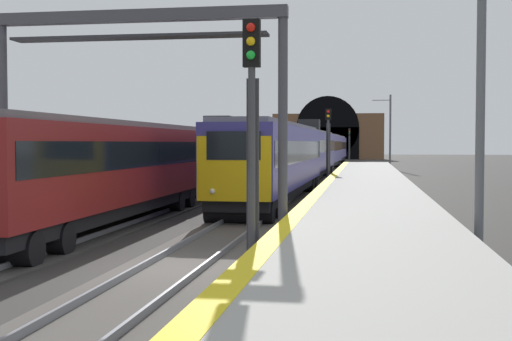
{
  "coord_description": "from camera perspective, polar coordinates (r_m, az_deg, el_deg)",
  "views": [
    {
      "loc": [
        -15.38,
        -4.38,
        3.0
      ],
      "look_at": [
        14.04,
        0.32,
        1.78
      ],
      "focal_mm": 47.94,
      "sensor_mm": 36.0,
      "label": 1
    }
  ],
  "objects": [
    {
      "name": "train_adjacent_platform",
      "position": [
        42.25,
        -3.19,
        1.18
      ],
      "size": [
        55.43,
        2.79,
        4.64
      ],
      "rotation": [
        0.0,
        0.0,
        0.0
      ],
      "color": "maroon",
      "rests_on": "ground_plane"
    },
    {
      "name": "train_main_approaching",
      "position": [
        64.34,
        5.18,
        1.66
      ],
      "size": [
        81.55,
        3.12,
        4.83
      ],
      "rotation": [
        0.0,
        0.0,
        3.12
      ],
      "color": "navy",
      "rests_on": "ground_plane"
    },
    {
      "name": "catenary_mast_far",
      "position": [
        77.76,
        11.11,
        3.24
      ],
      "size": [
        0.22,
        2.12,
        8.33
      ],
      "color": "#595B60",
      "rests_on": "ground_plane"
    },
    {
      "name": "tunnel_portal",
      "position": [
        125.01,
        6.02,
        2.86
      ],
      "size": [
        2.56,
        20.09,
        11.4
      ],
      "color": "brown",
      "rests_on": "ground_plane"
    },
    {
      "name": "overhead_signal_gantry",
      "position": [
        20.8,
        -9.82,
        8.58
      ],
      "size": [
        0.7,
        8.95,
        6.92
      ],
      "color": "#3F3F47",
      "rests_on": "ground_plane"
    },
    {
      "name": "railway_signal_far",
      "position": [
        110.45,
        7.8,
        2.43
      ],
      "size": [
        0.39,
        0.38,
        5.31
      ],
      "rotation": [
        0.0,
        0.0,
        3.14
      ],
      "color": "#38383D",
      "rests_on": "ground_plane"
    },
    {
      "name": "platform_right",
      "position": [
        15.58,
        9.44,
        -6.93
      ],
      "size": [
        112.0,
        4.51,
        0.99
      ],
      "primitive_type": "cube",
      "color": "#9E9B93",
      "rests_on": "ground_plane"
    },
    {
      "name": "railway_signal_mid",
      "position": [
        46.79,
        6.04,
        2.46
      ],
      "size": [
        0.39,
        0.38,
        5.3
      ],
      "rotation": [
        0.0,
        0.0,
        3.14
      ],
      "color": "#38383D",
      "rests_on": "ground_plane"
    },
    {
      "name": "catenary_mast_near",
      "position": [
        17.54,
        18.07,
        4.82
      ],
      "size": [
        0.22,
        2.4,
        7.33
      ],
      "color": "#595B60",
      "rests_on": "ground_plane"
    },
    {
      "name": "ground_plane",
      "position": [
        16.27,
        -6.77,
        -8.29
      ],
      "size": [
        320.0,
        320.0,
        0.0
      ],
      "primitive_type": "plane",
      "color": "#302D2B"
    },
    {
      "name": "track_main_line",
      "position": [
        16.26,
        -6.77,
        -8.14
      ],
      "size": [
        160.0,
        2.77,
        0.21
      ],
      "color": "#4C4742",
      "rests_on": "ground_plane"
    },
    {
      "name": "platform_right_edge_strip",
      "position": [
        15.62,
        2.05,
        -5.03
      ],
      "size": [
        112.0,
        0.5,
        0.01
      ],
      "primitive_type": "cube",
      "color": "yellow",
      "rests_on": "platform_right"
    },
    {
      "name": "railway_signal_near",
      "position": [
        15.15,
        -0.35,
        3.98
      ],
      "size": [
        0.39,
        0.38,
        5.71
      ],
      "rotation": [
        0.0,
        0.0,
        3.14
      ],
      "color": "#38383D",
      "rests_on": "ground_plane"
    }
  ]
}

